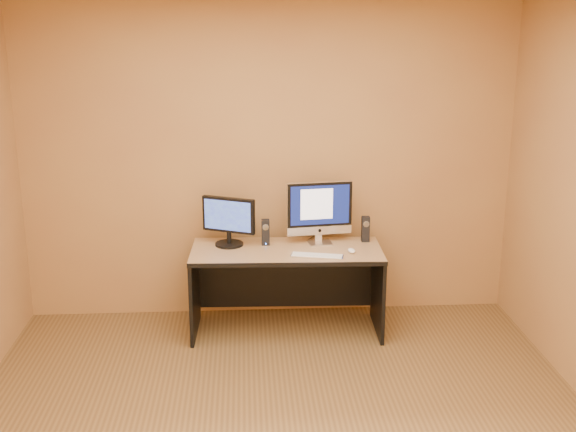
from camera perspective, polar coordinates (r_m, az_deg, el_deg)
The scene contains 10 objects.
walls at distance 3.93m, azimuth -0.47°, elevation -1.32°, with size 4.00×4.00×2.60m, color #A37841, non-canonical shape.
desk at distance 5.73m, azimuth -0.11°, elevation -5.92°, with size 1.48×0.65×0.68m, color tan, non-canonical shape.
imac at distance 5.69m, azimuth 2.56°, elevation 0.27°, with size 0.53×0.19×0.51m, color silver, non-canonical shape.
second_monitor at distance 5.67m, azimuth -4.70°, elevation -0.45°, with size 0.44×0.22×0.39m, color black, non-canonical shape.
speaker_left at distance 5.71m, azimuth -1.79°, elevation -1.28°, with size 0.06×0.07×0.20m, color black, non-canonical shape.
speaker_right at distance 5.82m, azimuth 6.14°, elevation -1.03°, with size 0.06×0.07×0.20m, color black, non-canonical shape.
keyboard at distance 5.45m, azimuth 2.31°, elevation -3.15°, with size 0.40×0.11×0.02m, color silver.
mouse at distance 5.55m, azimuth 5.05°, elevation -2.74°, with size 0.05×0.09×0.03m, color white.
cable_a at distance 5.90m, azimuth 2.43°, elevation -1.71°, with size 0.01×0.01×0.20m, color black.
cable_b at distance 5.90m, azimuth 1.88°, elevation -1.72°, with size 0.01×0.01×0.17m, color black.
Camera 1 is at (-0.20, -3.76, 2.45)m, focal length 45.00 mm.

